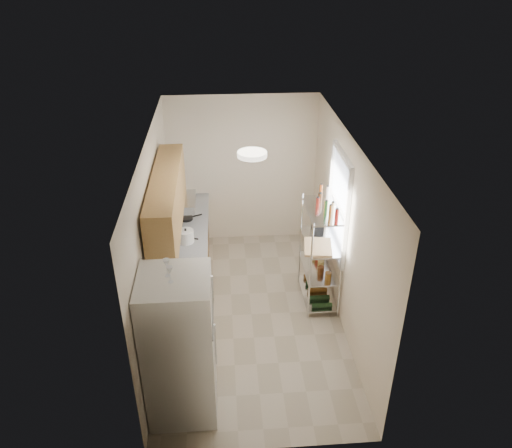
{
  "coord_description": "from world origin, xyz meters",
  "views": [
    {
      "loc": [
        -0.35,
        -5.6,
        4.65
      ],
      "look_at": [
        0.09,
        0.25,
        1.35
      ],
      "focal_mm": 35.0,
      "sensor_mm": 36.0,
      "label": 1
    }
  ],
  "objects": [
    {
      "name": "refrigerator",
      "position": [
        -0.87,
        -1.56,
        0.89
      ],
      "size": [
        0.74,
        0.74,
        1.79
      ],
      "primitive_type": "cube",
      "color": "silver",
      "rests_on": "ground"
    },
    {
      "name": "espresso_machine",
      "position": [
        1.01,
        0.63,
        1.16
      ],
      "size": [
        0.2,
        0.28,
        0.3
      ],
      "primitive_type": "cube",
      "rotation": [
        0.0,
        0.0,
        -0.12
      ],
      "color": "black",
      "rests_on": "bakers_rack"
    },
    {
      "name": "counter_run",
      "position": [
        -0.92,
        0.44,
        0.45
      ],
      "size": [
        0.63,
        3.51,
        0.9
      ],
      "color": "#9E7B43",
      "rests_on": "ground"
    },
    {
      "name": "cutting_board",
      "position": [
        0.93,
        0.11,
        1.03
      ],
      "size": [
        0.44,
        0.53,
        0.03
      ],
      "primitive_type": "cube",
      "rotation": [
        0.0,
        0.0,
        -0.14
      ],
      "color": "tan",
      "rests_on": "bakers_rack"
    },
    {
      "name": "ceiling_dome",
      "position": [
        0.0,
        -0.3,
        2.57
      ],
      "size": [
        0.34,
        0.34,
        0.05
      ],
      "primitive_type": "cylinder",
      "color": "white",
      "rests_on": "room"
    },
    {
      "name": "room",
      "position": [
        0.0,
        0.0,
        1.3
      ],
      "size": [
        2.52,
        4.42,
        2.62
      ],
      "color": "#ACA08C",
      "rests_on": "ground"
    },
    {
      "name": "upper_cabinets",
      "position": [
        -1.05,
        0.1,
        1.81
      ],
      "size": [
        0.33,
        2.2,
        0.72
      ],
      "primitive_type": "cube",
      "color": "#9E7B43",
      "rests_on": "room"
    },
    {
      "name": "window",
      "position": [
        1.23,
        0.35,
        1.55
      ],
      "size": [
        0.06,
        1.0,
        1.46
      ],
      "primitive_type": "cube",
      "color": "white",
      "rests_on": "room"
    },
    {
      "name": "frying_pan_small",
      "position": [
        -0.93,
        1.27,
        0.92
      ],
      "size": [
        0.27,
        0.27,
        0.04
      ],
      "primitive_type": "cylinder",
      "rotation": [
        0.0,
        0.0,
        0.42
      ],
      "color": "black",
      "rests_on": "counter_run"
    },
    {
      "name": "rice_cooker",
      "position": [
        -0.9,
        0.6,
        0.99
      ],
      "size": [
        0.23,
        0.23,
        0.19
      ],
      "primitive_type": "cylinder",
      "color": "white",
      "rests_on": "counter_run"
    },
    {
      "name": "range_hood",
      "position": [
        -1.0,
        0.9,
        1.39
      ],
      "size": [
        0.5,
        0.6,
        0.12
      ],
      "primitive_type": "cube",
      "color": "#B7BABC",
      "rests_on": "room"
    },
    {
      "name": "frying_pan_large",
      "position": [
        -0.98,
        0.71,
        0.92
      ],
      "size": [
        0.3,
        0.3,
        0.04
      ],
      "primitive_type": "cylinder",
      "rotation": [
        0.0,
        0.0,
        -0.34
      ],
      "color": "black",
      "rests_on": "counter_run"
    },
    {
      "name": "storage_bag",
      "position": [
        1.05,
        0.52,
        0.64
      ],
      "size": [
        0.12,
        0.15,
        0.16
      ],
      "primitive_type": "cube",
      "rotation": [
        0.0,
        0.0,
        0.11
      ],
      "color": "#992B12",
      "rests_on": "bakers_rack"
    },
    {
      "name": "wine_glass_a",
      "position": [
        -0.88,
        -1.61,
        1.87
      ],
      "size": [
        0.06,
        0.06,
        0.18
      ],
      "primitive_type": null,
      "color": "silver",
      "rests_on": "refrigerator"
    },
    {
      "name": "bakers_rack",
      "position": [
        1.0,
        0.3,
        1.11
      ],
      "size": [
        0.45,
        0.9,
        1.73
      ],
      "color": "silver",
      "rests_on": "ground"
    },
    {
      "name": "wine_glass_b",
      "position": [
        -0.92,
        -1.5,
        1.88
      ],
      "size": [
        0.07,
        0.07,
        0.19
      ],
      "primitive_type": null,
      "color": "silver",
      "rests_on": "refrigerator"
    }
  ]
}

